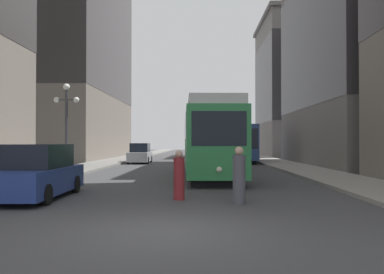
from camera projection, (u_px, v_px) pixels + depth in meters
ground_plane at (164, 231)px, 8.63m from camera, size 200.00×200.00×0.00m
sidewalk_left at (131, 158)px, 48.78m from camera, size 3.24×120.00×0.15m
sidewalk_right at (258, 158)px, 48.46m from camera, size 3.24×120.00×0.15m
streetcar at (208, 139)px, 23.18m from camera, size 3.21×14.10×3.89m
transit_bus at (240, 142)px, 39.86m from camera, size 2.95×12.07×3.45m
parked_car_left_near at (140, 154)px, 36.92m from camera, size 1.95×4.42×1.82m
parked_car_left_mid at (38, 173)px, 13.73m from camera, size 1.97×4.95×1.82m
pedestrian_crossing_near at (179, 177)px, 13.36m from camera, size 0.36×0.36×1.63m
pedestrian_crossing_far at (239, 177)px, 12.44m from camera, size 0.39×0.39×1.75m
lamp_post_left_near at (66, 114)px, 22.40m from camera, size 1.41×0.36×4.98m
building_left_midblock at (56, 31)px, 47.44m from camera, size 14.29×23.81×28.93m
building_right_corner at (300, 86)px, 55.45m from camera, size 10.88×15.37×18.66m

